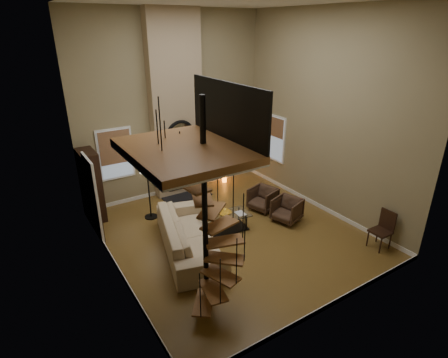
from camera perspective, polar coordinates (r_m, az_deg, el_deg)
ground at (r=9.49m, az=1.31°, el=-8.63°), size 6.00×6.50×0.01m
back_wall at (r=11.14m, az=-8.05°, el=11.32°), size 6.00×0.02×5.50m
front_wall at (r=6.10m, az=18.74°, el=0.30°), size 6.00×0.02×5.50m
left_wall at (r=7.21m, az=-18.77°, el=3.79°), size 0.02×6.50×5.50m
right_wall at (r=10.30m, az=15.69°, el=9.73°), size 0.02×6.50×5.50m
baseboard_back at (r=11.97m, az=-7.32°, el=-1.39°), size 6.00×0.02×0.12m
baseboard_front at (r=7.52m, az=15.94°, el=-18.93°), size 6.00×0.02×0.12m
baseboard_left at (r=8.45m, az=-16.33°, el=-13.66°), size 0.02×6.50×0.12m
baseboard_right at (r=11.19m, az=14.19°, el=-3.76°), size 0.02×6.50×0.12m
chimney_breast at (r=10.97m, az=-7.62°, el=11.16°), size 1.60×0.38×5.50m
hearth at (r=11.44m, az=-5.85°, el=-2.75°), size 1.50×0.60×0.04m
firebox at (r=11.46m, az=-6.62°, el=0.17°), size 0.95×0.02×0.72m
mantel at (r=11.17m, az=-6.57°, el=2.87°), size 1.70×0.18×0.06m
mirror_frame at (r=10.97m, az=-6.90°, el=6.88°), size 0.94×0.10×0.94m
mirror_disc at (r=10.98m, az=-6.93°, el=6.89°), size 0.80×0.01×0.80m
vase_left at (r=10.94m, az=-9.29°, el=3.13°), size 0.24×0.24×0.25m
vase_right at (r=11.41m, az=-3.99°, el=4.14°), size 0.20×0.20×0.21m
window_back at (r=10.79m, az=-16.84°, el=3.93°), size 1.02×0.06×1.52m
window_right at (r=11.95m, az=7.99°, el=6.56°), size 0.06×1.02×1.52m
entry_door at (r=9.49m, az=-20.02°, el=-2.91°), size 0.10×1.05×2.16m
loft at (r=5.75m, az=-5.46°, el=5.26°), size 1.70×2.20×1.09m
spiral_stair at (r=6.46m, az=-2.93°, el=-6.67°), size 1.47×1.47×4.06m
hutch at (r=10.46m, az=-20.32°, el=-1.12°), size 0.43×0.91×2.04m
sofa at (r=8.71m, az=-5.68°, el=-8.84°), size 1.88×3.15×0.86m
armchair_near at (r=10.59m, az=6.39°, el=-2.98°), size 0.89×0.88×0.65m
armchair_far at (r=10.07m, az=10.14°, el=-4.68°), size 0.89×0.88×0.65m
coffee_table at (r=9.46m, az=0.19°, el=-6.68°), size 1.36×0.79×0.47m
bowl at (r=9.40m, az=0.03°, el=-5.42°), size 0.36×0.36×0.09m
book at (r=9.44m, az=2.49°, el=-5.55°), size 0.24×0.31×0.03m
floor_lamp at (r=9.84m, az=-12.13°, el=1.27°), size 0.40×0.40×1.71m
accent_lamp at (r=12.38m, az=0.06°, el=0.62°), size 0.15×0.15×0.54m
side_chair at (r=9.51m, az=23.99°, el=-7.08°), size 0.45×0.44×0.95m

